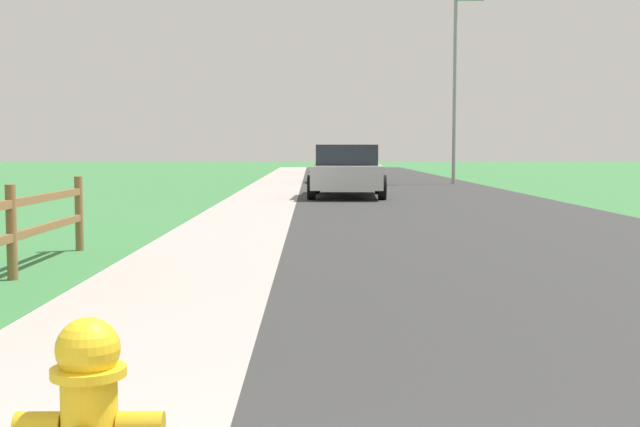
{
  "coord_description": "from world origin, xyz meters",
  "views": [
    {
      "loc": [
        0.41,
        -1.09,
        1.4
      ],
      "look_at": [
        0.52,
        10.38,
        0.48
      ],
      "focal_mm": 45.64,
      "sensor_mm": 36.0,
      "label": 1
    }
  ],
  "objects_px": {
    "street_lamp": "(457,74)",
    "parked_car_beige": "(343,161)",
    "fire_hydrant": "(89,418)",
    "parked_suv_silver": "(347,170)",
    "parked_car_black": "(342,163)",
    "parked_car_red": "(334,159)"
  },
  "relations": [
    {
      "from": "fire_hydrant",
      "to": "parked_car_beige",
      "type": "height_order",
      "value": "parked_car_beige"
    },
    {
      "from": "street_lamp",
      "to": "parked_car_beige",
      "type": "bearing_deg",
      "value": 113.42
    },
    {
      "from": "parked_car_beige",
      "to": "parked_car_red",
      "type": "xyz_separation_m",
      "value": [
        -0.22,
        7.34,
        -0.01
      ]
    },
    {
      "from": "parked_suv_silver",
      "to": "parked_car_red",
      "type": "height_order",
      "value": "parked_suv_silver"
    },
    {
      "from": "parked_car_beige",
      "to": "parked_car_red",
      "type": "height_order",
      "value": "parked_car_red"
    },
    {
      "from": "parked_car_black",
      "to": "parked_car_red",
      "type": "height_order",
      "value": "parked_car_black"
    },
    {
      "from": "fire_hydrant",
      "to": "parked_car_red",
      "type": "relative_size",
      "value": 0.17
    },
    {
      "from": "parked_suv_silver",
      "to": "parked_car_red",
      "type": "xyz_separation_m",
      "value": [
        0.32,
        25.37,
        -0.01
      ]
    },
    {
      "from": "fire_hydrant",
      "to": "street_lamp",
      "type": "height_order",
      "value": "street_lamp"
    },
    {
      "from": "fire_hydrant",
      "to": "parked_car_red",
      "type": "distance_m",
      "value": 46.16
    },
    {
      "from": "fire_hydrant",
      "to": "street_lamp",
      "type": "xyz_separation_m",
      "value": [
        6.54,
        29.21,
        3.92
      ]
    },
    {
      "from": "parked_car_black",
      "to": "fire_hydrant",
      "type": "bearing_deg",
      "value": -93.78
    },
    {
      "from": "parked_suv_silver",
      "to": "parked_car_black",
      "type": "distance_m",
      "value": 10.68
    },
    {
      "from": "parked_car_black",
      "to": "street_lamp",
      "type": "distance_m",
      "value": 6.11
    },
    {
      "from": "parked_car_beige",
      "to": "parked_suv_silver",
      "type": "bearing_deg",
      "value": -91.72
    },
    {
      "from": "parked_car_beige",
      "to": "street_lamp",
      "type": "bearing_deg",
      "value": -66.58
    },
    {
      "from": "parked_car_black",
      "to": "street_lamp",
      "type": "height_order",
      "value": "street_lamp"
    },
    {
      "from": "fire_hydrant",
      "to": "parked_car_black",
      "type": "relative_size",
      "value": 0.18
    },
    {
      "from": "parked_suv_silver",
      "to": "fire_hydrant",
      "type": "bearing_deg",
      "value": -95.11
    },
    {
      "from": "parked_suv_silver",
      "to": "street_lamp",
      "type": "xyz_separation_m",
      "value": [
        4.68,
        8.47,
        3.55
      ]
    },
    {
      "from": "parked_suv_silver",
      "to": "street_lamp",
      "type": "relative_size",
      "value": 0.67
    },
    {
      "from": "parked_suv_silver",
      "to": "parked_car_beige",
      "type": "distance_m",
      "value": 18.04
    }
  ]
}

